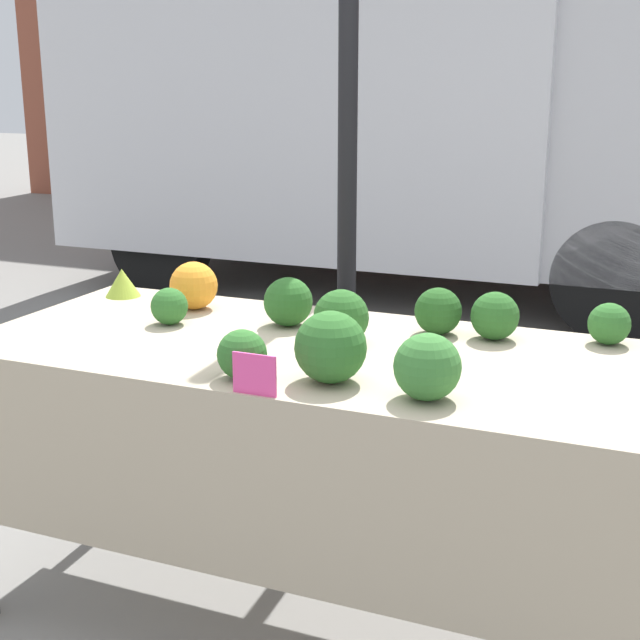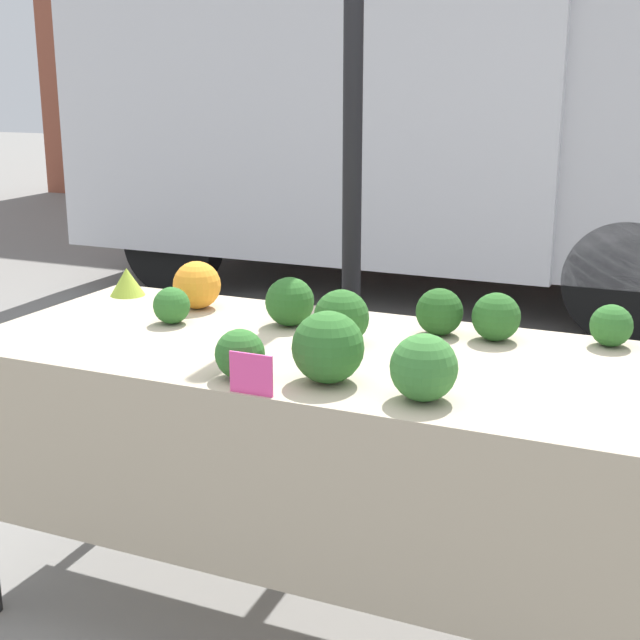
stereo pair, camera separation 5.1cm
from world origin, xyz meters
name	(u,v)px [view 2 (the right image)]	position (x,y,z in m)	size (l,w,h in m)	color
ground_plane	(320,618)	(0.00, 0.00, 0.00)	(40.00, 40.00, 0.00)	gray
tent_pole	(352,148)	(-0.22, 0.79, 1.37)	(0.07, 0.07, 2.73)	black
parked_truck	(391,92)	(-1.37, 4.44, 1.51)	(4.83, 2.21, 2.83)	silver
market_table	(310,390)	(0.00, -0.07, 0.76)	(2.01, 0.87, 0.87)	tan
orange_cauliflower	(197,285)	(-0.55, 0.24, 0.95)	(0.16, 0.16, 0.16)	orange
romanesco_head	(127,282)	(-0.87, 0.30, 0.92)	(0.12, 0.12, 0.10)	#93B238
broccoli_head_0	(328,347)	(0.14, -0.26, 0.96)	(0.18, 0.18, 0.18)	#2D6628
broccoli_head_1	(424,368)	(0.39, -0.29, 0.95)	(0.16, 0.16, 0.16)	#387533
broccoli_head_2	(290,302)	(-0.18, 0.17, 0.95)	(0.15, 0.15, 0.15)	#285B23
broccoli_head_3	(439,312)	(0.27, 0.26, 0.94)	(0.14, 0.14, 0.14)	#23511E
broccoli_head_4	(611,326)	(0.75, 0.35, 0.93)	(0.12, 0.12, 0.12)	#2D6628
broccoli_head_5	(496,317)	(0.44, 0.27, 0.94)	(0.14, 0.14, 0.14)	#285B23
broccoli_head_6	(172,305)	(-0.52, 0.05, 0.93)	(0.11, 0.11, 0.11)	#2D6628
broccoli_head_7	(341,317)	(0.04, 0.05, 0.95)	(0.16, 0.16, 0.16)	#285B23
broccoli_head_8	(240,354)	(-0.08, -0.33, 0.93)	(0.13, 0.13, 0.13)	#2D6628
price_sign	(251,374)	(0.01, -0.42, 0.92)	(0.11, 0.01, 0.10)	#EF4793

